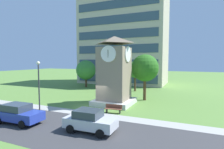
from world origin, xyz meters
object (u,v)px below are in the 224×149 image
Objects in this scene: parked_car_silver at (90,120)px; park_bench at (113,109)px; tree_streetside at (86,70)px; parked_car_blue at (18,113)px; tree_by_building at (135,70)px; street_lamp at (39,80)px; tree_near_tower at (145,68)px; clock_tower at (114,75)px.

park_bench is at bearing 93.20° from parked_car_silver.
tree_streetside is (-12.64, 15.11, 3.06)m from park_bench.
parked_car_blue is 6.85m from parked_car_silver.
parked_car_silver is (2.14, -19.56, -2.99)m from tree_by_building.
street_lamp is 0.98× the size of tree_streetside.
tree_near_tower is (1.52, 7.48, 4.00)m from park_bench.
parked_car_blue is at bearing -73.93° from tree_streetside.
tree_near_tower is (9.02, 10.22, 1.06)m from street_lamp.
parked_car_silver is (-1.22, -12.83, -3.60)m from tree_near_tower.
street_lamp is at bearing -108.46° from tree_by_building.
clock_tower is 10.54m from tree_by_building.
tree_near_tower is at bearing 84.56° from parked_car_silver.
park_bench is 0.45× the size of parked_car_silver.
clock_tower is 4.61× the size of park_bench.
tree_streetside is at bearing 106.06° from street_lamp.
tree_near_tower is (2.98, 3.80, 0.73)m from clock_tower.
tree_near_tower is at bearing -63.45° from tree_by_building.
street_lamp is at bearing -131.43° from tree_near_tower.
park_bench is (1.46, -3.68, -3.27)m from clock_tower.
tree_near_tower reaches higher than parked_car_silver.
parked_car_silver is (12.93, -20.46, -2.67)m from tree_streetside.
parked_car_blue is (6.14, -21.32, -2.66)m from tree_streetside.
street_lamp is 1.22× the size of parked_car_blue.
tree_by_building is (10.80, -0.90, 0.32)m from tree_streetside.
tree_streetside is (-11.18, 11.43, -0.21)m from clock_tower.
parked_car_silver is at bearing -78.97° from clock_tower.
tree_near_tower reaches higher than park_bench.
tree_streetside is at bearing 122.30° from parked_car_silver.
park_bench is at bearing 20.04° from street_lamp.
tree_near_tower reaches higher than parked_car_blue.
tree_near_tower is at bearing 48.57° from street_lamp.
park_bench is 19.94m from tree_streetside.
tree_by_building is at bearing 97.38° from park_bench.
parked_car_silver is at bearing -95.44° from tree_near_tower.
street_lamp is 13.67m from tree_near_tower.
street_lamp is 4.42m from parked_car_blue.
park_bench is at bearing -68.35° from clock_tower.
clock_tower is 1.34× the size of tree_near_tower.
tree_by_building is 1.32× the size of parked_car_silver.
street_lamp is at bearing -133.26° from clock_tower.
park_bench is 5.37m from parked_car_silver.
tree_by_building is (-3.36, 6.73, -0.61)m from tree_near_tower.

